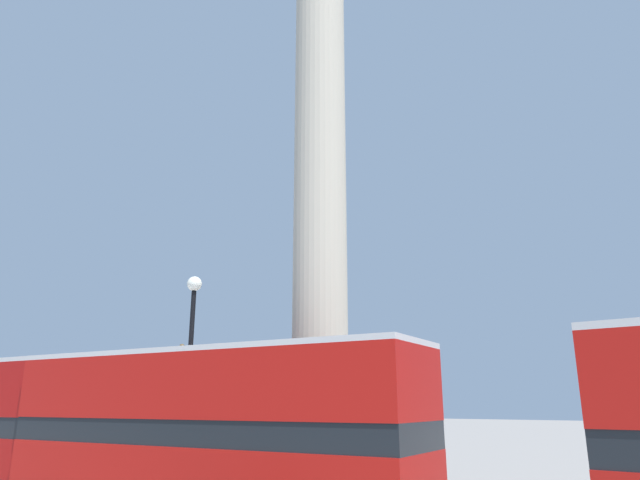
{
  "coord_description": "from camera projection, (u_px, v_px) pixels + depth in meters",
  "views": [
    {
      "loc": [
        10.35,
        -15.19,
        2.98
      ],
      "look_at": [
        0.0,
        0.0,
        8.26
      ],
      "focal_mm": 32.0,
      "sensor_mm": 36.0,
      "label": 1
    }
  ],
  "objects": [
    {
      "name": "equestrian_statue",
      "position": [
        177.0,
        432.0,
        26.98
      ],
      "size": [
        3.65,
        3.14,
        5.81
      ],
      "rotation": [
        0.0,
        0.0,
        -0.36
      ],
      "color": "#BCB29E",
      "rests_on": "ground_plane"
    },
    {
      "name": "street_lamp",
      "position": [
        189.0,
        375.0,
        16.12
      ],
      "size": [
        0.44,
        0.44,
        6.6
      ],
      "color": "black",
      "rests_on": "ground_plane"
    },
    {
      "name": "monument_column",
      "position": [
        320.0,
        213.0,
        19.39
      ],
      "size": [
        4.64,
        4.64,
        25.09
      ],
      "color": "#BCB29E",
      "rests_on": "ground_plane"
    },
    {
      "name": "bus_c",
      "position": [
        205.0,
        433.0,
        13.08
      ],
      "size": [
        10.71,
        3.33,
        4.2
      ],
      "rotation": [
        0.0,
        0.0,
        0.07
      ],
      "color": "#B7140F",
      "rests_on": "ground_plane"
    }
  ]
}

